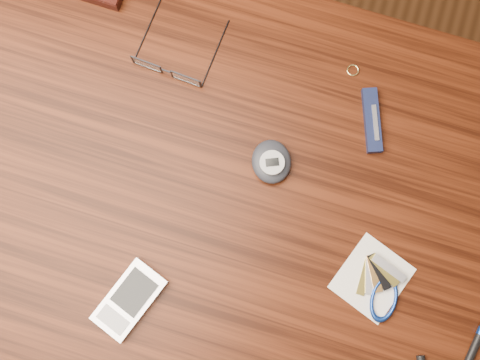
{
  "coord_description": "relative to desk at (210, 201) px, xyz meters",
  "views": [
    {
      "loc": [
        0.09,
        -0.12,
        1.63
      ],
      "look_at": [
        0.04,
        0.03,
        0.76
      ],
      "focal_mm": 45.0,
      "sensor_mm": 36.0,
      "label": 1
    }
  ],
  "objects": [
    {
      "name": "notepad_keys",
      "position": [
        0.28,
        -0.06,
        0.11
      ],
      "size": [
        0.12,
        0.12,
        0.01
      ],
      "color": "silver",
      "rests_on": "desk"
    },
    {
      "name": "eyeglasses",
      "position": [
        -0.11,
        0.16,
        0.11
      ],
      "size": [
        0.12,
        0.13,
        0.03
      ],
      "color": "black",
      "rests_on": "desk"
    },
    {
      "name": "gold_ring",
      "position": [
        0.16,
        0.25,
        0.1
      ],
      "size": [
        0.02,
        0.02,
        0.0
      ],
      "primitive_type": "torus",
      "rotation": [
        0.0,
        0.0,
        -0.32
      ],
      "color": "#E0C575",
      "rests_on": "desk"
    },
    {
      "name": "black_blue_pen",
      "position": [
        0.43,
        -0.1,
        0.11
      ],
      "size": [
        0.03,
        0.09,
        0.01
      ],
      "color": "black",
      "rests_on": "desk"
    },
    {
      "name": "pedometer",
      "position": [
        0.08,
        0.07,
        0.11
      ],
      "size": [
        0.08,
        0.08,
        0.03
      ],
      "color": "#20232A",
      "rests_on": "desk"
    },
    {
      "name": "desk",
      "position": [
        0.0,
        0.0,
        0.0
      ],
      "size": [
        1.0,
        0.7,
        0.75
      ],
      "color": "#381508",
      "rests_on": "ground"
    },
    {
      "name": "pda_phone",
      "position": [
        -0.06,
        -0.18,
        0.11
      ],
      "size": [
        0.09,
        0.12,
        0.02
      ],
      "color": "#ABABB0",
      "rests_on": "desk"
    },
    {
      "name": "ground",
      "position": [
        0.0,
        0.0,
        -0.65
      ],
      "size": [
        3.8,
        3.8,
        0.0
      ],
      "primitive_type": "plane",
      "color": "#472814",
      "rests_on": "ground"
    },
    {
      "name": "pocket_knife",
      "position": [
        0.21,
        0.18,
        0.11
      ],
      "size": [
        0.06,
        0.1,
        0.01
      ],
      "color": "#10163D",
      "rests_on": "desk"
    }
  ]
}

